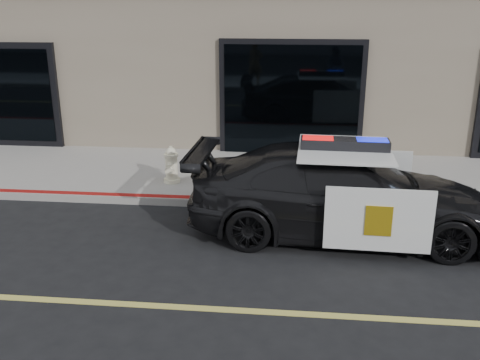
# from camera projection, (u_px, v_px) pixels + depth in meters

# --- Properties ---
(ground) EXTENTS (120.00, 120.00, 0.00)m
(ground) POSITION_uv_depth(u_px,v_px,m) (363.00, 318.00, 6.60)
(ground) COLOR black
(ground) RESTS_ON ground
(sidewalk_n) EXTENTS (60.00, 3.50, 0.15)m
(sidewalk_n) POSITION_uv_depth(u_px,v_px,m) (335.00, 178.00, 11.53)
(sidewalk_n) COLOR gray
(sidewalk_n) RESTS_ON ground
(police_car) EXTENTS (2.50, 5.16, 1.64)m
(police_car) POSITION_uv_depth(u_px,v_px,m) (342.00, 192.00, 8.76)
(police_car) COLOR black
(police_car) RESTS_ON ground
(fire_hydrant) EXTENTS (0.35, 0.48, 0.76)m
(fire_hydrant) POSITION_uv_depth(u_px,v_px,m) (171.00, 166.00, 10.94)
(fire_hydrant) COLOR #FCF6C9
(fire_hydrant) RESTS_ON sidewalk_n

